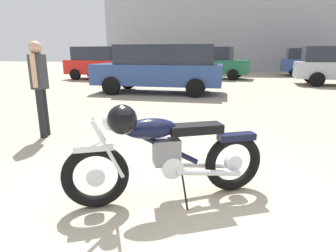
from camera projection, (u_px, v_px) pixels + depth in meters
ground_plane at (185, 213)px, 2.62m from camera, size 80.00×80.00×0.00m
vintage_motorcycle at (164, 155)px, 2.74m from camera, size 1.93×1.08×1.07m
bystander at (39, 80)px, 4.78m from camera, size 0.30×0.44×1.66m
blue_hatchback_right at (100, 63)px, 15.57m from camera, size 4.04×2.11×1.78m
white_estate_far at (161, 67)px, 10.22m from camera, size 4.72×2.01×1.74m
red_hatchback_near at (213, 62)px, 16.07m from camera, size 4.13×2.33×1.78m
silver_sedan_mid at (319, 61)px, 17.57m from camera, size 4.87×2.38×1.74m
industrial_building at (237, 26)px, 27.65m from camera, size 22.87×14.92×15.07m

